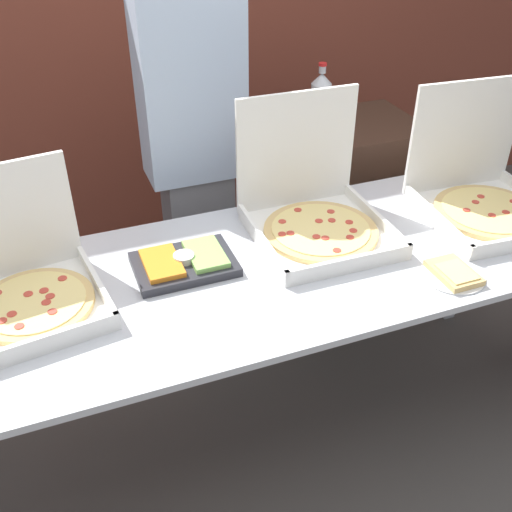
% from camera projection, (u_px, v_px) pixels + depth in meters
% --- Properties ---
extents(ground_plane, '(16.00, 16.00, 0.00)m').
position_uv_depth(ground_plane, '(256.00, 435.00, 2.47)').
color(ground_plane, '#514C47').
extents(buffet_table, '(2.49, 0.82, 0.84)m').
position_uv_depth(buffet_table, '(256.00, 290.00, 2.04)').
color(buffet_table, silver).
rests_on(buffet_table, ground_plane).
extents(pizza_box_far_left, '(0.49, 0.51, 0.46)m').
position_uv_depth(pizza_box_far_left, '(482.00, 192.00, 2.26)').
color(pizza_box_far_left, white).
rests_on(pizza_box_far_left, buffet_table).
extents(pizza_box_near_right, '(0.45, 0.47, 0.40)m').
position_uv_depth(pizza_box_near_right, '(28.00, 284.00, 1.80)').
color(pizza_box_near_right, white).
rests_on(pizza_box_near_right, buffet_table).
extents(pizza_box_far_right, '(0.47, 0.49, 0.46)m').
position_uv_depth(pizza_box_far_right, '(314.00, 211.00, 2.15)').
color(pizza_box_far_right, white).
rests_on(pizza_box_far_right, buffet_table).
extents(paper_plate_front_right, '(0.21, 0.21, 0.03)m').
position_uv_depth(paper_plate_front_right, '(454.00, 274.00, 1.94)').
color(paper_plate_front_right, white).
rests_on(paper_plate_front_right, buffet_table).
extents(veggie_tray, '(0.33, 0.23, 0.05)m').
position_uv_depth(veggie_tray, '(184.00, 263.00, 1.98)').
color(veggie_tray, '#28282D').
rests_on(veggie_tray, buffet_table).
extents(sideboard_podium, '(0.77, 0.47, 0.96)m').
position_uv_depth(sideboard_podium, '(330.00, 217.00, 2.98)').
color(sideboard_podium, '#382319').
rests_on(sideboard_podium, ground_plane).
extents(soda_bottle, '(0.09, 0.09, 0.28)m').
position_uv_depth(soda_bottle, '(321.00, 98.00, 2.67)').
color(soda_bottle, '#B7BCC1').
rests_on(soda_bottle, sideboard_podium).
extents(soda_can_silver, '(0.07, 0.07, 0.12)m').
position_uv_depth(soda_can_silver, '(290.00, 122.00, 2.59)').
color(soda_can_silver, silver).
rests_on(soda_can_silver, sideboard_podium).
extents(soda_can_colored, '(0.07, 0.07, 0.12)m').
position_uv_depth(soda_can_colored, '(288.00, 139.00, 2.44)').
color(soda_can_colored, red).
rests_on(soda_can_colored, sideboard_podium).
extents(person_guest_cap, '(0.40, 0.22, 1.81)m').
position_uv_depth(person_guest_cap, '(194.00, 154.00, 2.47)').
color(person_guest_cap, slate).
rests_on(person_guest_cap, ground_plane).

